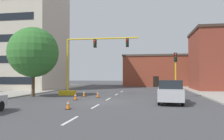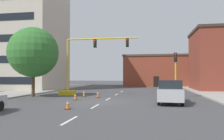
% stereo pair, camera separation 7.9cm
% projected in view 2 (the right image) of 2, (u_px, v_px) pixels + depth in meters
% --- Properties ---
extents(ground_plane, '(160.00, 160.00, 0.00)m').
position_uv_depth(ground_plane, '(103.00, 102.00, 20.32)').
color(ground_plane, '#424244').
extents(sidewalk_left, '(6.00, 56.00, 0.14)m').
position_uv_depth(sidewalk_left, '(21.00, 93.00, 30.40)').
color(sidewalk_left, '#9E998E').
rests_on(sidewalk_left, ground_plane).
extents(lane_stripe_seg_1, '(0.16, 2.40, 0.01)m').
position_uv_depth(lane_stripe_seg_1, '(70.00, 120.00, 11.95)').
color(lane_stripe_seg_1, silver).
rests_on(lane_stripe_seg_1, ground_plane).
extents(lane_stripe_seg_2, '(0.16, 2.40, 0.01)m').
position_uv_depth(lane_stripe_seg_2, '(95.00, 106.00, 17.37)').
color(lane_stripe_seg_2, silver).
rests_on(lane_stripe_seg_2, ground_plane).
extents(lane_stripe_seg_3, '(0.16, 2.40, 0.01)m').
position_uv_depth(lane_stripe_seg_3, '(108.00, 99.00, 22.79)').
color(lane_stripe_seg_3, silver).
rests_on(lane_stripe_seg_3, ground_plane).
extents(lane_stripe_seg_4, '(0.16, 2.40, 0.01)m').
position_uv_depth(lane_stripe_seg_4, '(116.00, 94.00, 28.21)').
color(lane_stripe_seg_4, silver).
rests_on(lane_stripe_seg_4, ground_plane).
extents(lane_stripe_seg_5, '(0.16, 2.40, 0.01)m').
position_uv_depth(lane_stripe_seg_5, '(122.00, 91.00, 33.63)').
color(lane_stripe_seg_5, silver).
rests_on(lane_stripe_seg_5, ground_plane).
extents(building_tall_left, '(15.66, 11.86, 22.81)m').
position_uv_depth(building_tall_left, '(18.00, 25.00, 40.24)').
color(building_tall_left, beige).
rests_on(building_tall_left, ground_plane).
extents(building_brick_center, '(14.19, 8.07, 6.85)m').
position_uv_depth(building_brick_center, '(156.00, 71.00, 50.86)').
color(building_brick_center, brown).
rests_on(building_brick_center, ground_plane).
extents(traffic_signal_gantry, '(9.48, 1.20, 6.83)m').
position_uv_depth(traffic_signal_gantry, '(77.00, 76.00, 27.24)').
color(traffic_signal_gantry, yellow).
rests_on(traffic_signal_gantry, ground_plane).
extents(traffic_light_pole_right, '(0.32, 0.47, 4.80)m').
position_uv_depth(traffic_light_pole_right, '(176.00, 65.00, 24.12)').
color(traffic_light_pole_right, yellow).
rests_on(traffic_light_pole_right, ground_plane).
extents(tree_left_near, '(5.63, 5.63, 7.81)m').
position_uv_depth(tree_left_near, '(33.00, 52.00, 25.48)').
color(tree_left_near, '#4C3823').
rests_on(tree_left_near, ground_plane).
extents(pickup_truck_silver, '(2.39, 5.53, 1.99)m').
position_uv_depth(pickup_truck_silver, '(170.00, 92.00, 19.51)').
color(pickup_truck_silver, '#BCBCC1').
rests_on(pickup_truck_silver, ground_plane).
extents(traffic_cone_roadside_a, '(0.36, 0.36, 0.67)m').
position_uv_depth(traffic_cone_roadside_a, '(68.00, 105.00, 15.92)').
color(traffic_cone_roadside_a, black).
rests_on(traffic_cone_roadside_a, ground_plane).
extents(traffic_cone_roadside_b, '(0.36, 0.36, 0.70)m').
position_uv_depth(traffic_cone_roadside_b, '(75.00, 96.00, 21.85)').
color(traffic_cone_roadside_b, black).
rests_on(traffic_cone_roadside_b, ground_plane).
extents(traffic_cone_roadside_c, '(0.36, 0.36, 0.69)m').
position_uv_depth(traffic_cone_roadside_c, '(98.00, 94.00, 24.37)').
color(traffic_cone_roadside_c, black).
rests_on(traffic_cone_roadside_c, ground_plane).
extents(traffic_cone_roadside_d, '(0.36, 0.36, 0.69)m').
position_uv_depth(traffic_cone_roadside_d, '(84.00, 94.00, 25.39)').
color(traffic_cone_roadside_d, black).
rests_on(traffic_cone_roadside_d, ground_plane).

